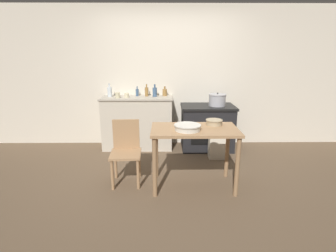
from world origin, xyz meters
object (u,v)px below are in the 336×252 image
Objects in this scene: mixing_bowl_large at (188,127)px; bottle_center_left at (110,92)px; chair at (126,150)px; bottle_far_left at (137,92)px; bottle_center at (147,92)px; cup_mid_right at (127,95)px; flour_sack at (217,147)px; cup_center_right at (118,95)px; bottle_mid_left at (155,92)px; stock_pot at (217,100)px; stove at (207,127)px; bottle_left at (165,92)px; mixing_bowl_small at (214,122)px; work_table at (194,138)px.

bottle_center_left is (-1.27, 1.61, 0.21)m from mixing_bowl_large.
chair is 1.57m from bottle_far_left.
bottle_far_left is at bearing 8.85° from bottle_center_left.
bottle_center reaches higher than cup_mid_right.
flour_sack is 1.82m from cup_mid_right.
cup_center_right is (-1.70, 0.44, 0.82)m from flour_sack.
bottle_mid_left is 0.16m from bottle_center.
stock_pot is 1.38× the size of bottle_mid_left.
bottle_center is at bearing 172.80° from stove.
flour_sack is (0.10, -0.49, -0.22)m from stove.
bottle_mid_left is (-1.05, 0.59, 0.85)m from flour_sack.
bottle_mid_left is at bearing 174.04° from stove.
bottle_left reaches higher than mixing_bowl_large.
flour_sack is at bearing 26.96° from chair.
stock_pot is 1.45m from bottle_far_left.
mixing_bowl_large is at bearing -146.79° from mixing_bowl_small.
stock_pot is 3.94× the size of cup_mid_right.
chair is at bearing -103.79° from bottle_mid_left.
cup_mid_right is at bearing -15.23° from bottle_center_left.
mixing_bowl_large reaches higher than chair.
bottle_center_left reaches higher than chair.
cup_mid_right is (0.15, 0.05, -0.01)m from cup_center_right.
mixing_bowl_large is (-0.65, -1.49, -0.08)m from stock_pot.
work_table reaches higher than flour_sack.
flour_sack is at bearing -29.05° from bottle_mid_left.
bottle_far_left is at bearing 170.98° from bottle_center.
mixing_bowl_large is at bearing -80.55° from bottle_left.
bottle_far_left is at bearing 128.77° from mixing_bowl_small.
work_table is at bearing -48.10° from bottle_center_left.
bottle_far_left is (-0.79, 1.69, 0.18)m from mixing_bowl_large.
stove is 5.51× the size of bottle_left.
bottle_mid_left is at bearing 10.70° from cup_mid_right.
bottle_mid_left reaches higher than flour_sack.
bottle_center_left is (-0.99, -0.09, 0.03)m from bottle_left.
cup_mid_right is (-0.68, -0.18, -0.03)m from bottle_left.
bottle_center_left is (-1.76, 0.09, 0.64)m from stove.
stock_pot is 1.93m from bottle_center_left.
work_table is at bearing -53.78° from cup_mid_right.
work_table is 2.94× the size of flour_sack.
mixing_bowl_small is 1.85m from cup_mid_right.
flour_sack is at bearing 74.42° from mixing_bowl_small.
chair is at bearing -138.85° from stock_pot.
bottle_left is 1.75× the size of cup_center_right.
bottle_center_left is at bearing -171.15° from bottle_far_left.
bottle_mid_left reaches higher than cup_center_right.
flour_sack is 1.70× the size of bottle_center.
stock_pot is at bearing -7.59° from bottle_far_left.
flour_sack is (0.49, 0.95, -0.48)m from work_table.
mixing_bowl_small is 1.61m from bottle_left.
bottle_center_left is (-1.86, 0.58, 0.86)m from flour_sack.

